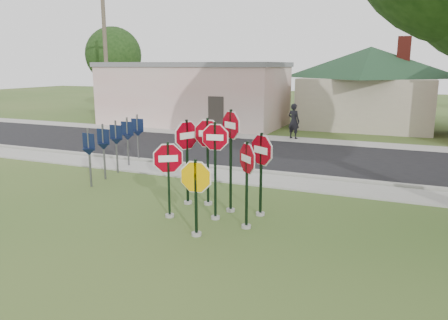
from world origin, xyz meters
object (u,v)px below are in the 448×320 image
at_px(utility_pole_near, 105,50).
at_px(stop_sign_center, 215,158).
at_px(stop_sign_left, 168,170).
at_px(pedestrian, 294,121).
at_px(stop_sign_yellow, 196,189).

bearing_deg(utility_pole_near, stop_sign_center, -44.57).
xyz_separation_m(stop_sign_center, utility_pole_near, (-14.14, 13.93, 3.31)).
relative_size(stop_sign_left, pedestrian, 1.13).
height_order(stop_sign_left, pedestrian, stop_sign_left).
xyz_separation_m(stop_sign_left, utility_pole_near, (-12.94, 14.27, 3.67)).
xyz_separation_m(stop_sign_left, pedestrian, (-0.07, 13.63, -0.28)).
bearing_deg(stop_sign_left, stop_sign_center, 15.94).
xyz_separation_m(stop_sign_center, pedestrian, (-1.27, 13.29, -0.63)).
relative_size(stop_sign_center, stop_sign_yellow, 1.36).
xyz_separation_m(stop_sign_yellow, utility_pole_near, (-14.20, 15.17, 3.81)).
distance_m(stop_sign_left, pedestrian, 13.64).
bearing_deg(stop_sign_yellow, pedestrian, 95.22).
bearing_deg(stop_sign_center, stop_sign_yellow, -87.41).
distance_m(utility_pole_near, pedestrian, 13.47).
distance_m(stop_sign_yellow, stop_sign_left, 1.55).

